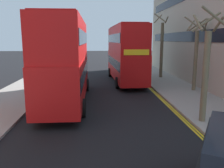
{
  "coord_description": "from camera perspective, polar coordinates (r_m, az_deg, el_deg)",
  "views": [
    {
      "loc": [
        -0.25,
        -1.87,
        4.25
      ],
      "look_at": [
        0.5,
        11.0,
        1.8
      ],
      "focal_mm": 37.35,
      "sensor_mm": 36.0,
      "label": 1
    }
  ],
  "objects": [
    {
      "name": "kerb_line_outer",
      "position": [
        17.07,
        12.62,
        -3.9
      ],
      "size": [
        0.1,
        56.0,
        0.01
      ],
      "primitive_type": "cube",
      "color": "yellow",
      "rests_on": "ground"
    },
    {
      "name": "kerb_line_inner",
      "position": [
        17.03,
        12.1,
        -3.92
      ],
      "size": [
        0.1,
        56.0,
        0.01
      ],
      "primitive_type": "cube",
      "color": "yellow",
      "rests_on": "ground"
    },
    {
      "name": "double_decker_bus_away",
      "position": [
        16.09,
        -11.22,
        6.21
      ],
      "size": [
        2.91,
        10.84,
        5.64
      ],
      "color": "red",
      "rests_on": "ground"
    },
    {
      "name": "sidewalk_left",
      "position": [
        19.38,
        -22.07,
        -2.49
      ],
      "size": [
        4.0,
        80.0,
        0.14
      ],
      "primitive_type": "cube",
      "color": "gray",
      "rests_on": "ground"
    },
    {
      "name": "street_tree_near",
      "position": [
        26.37,
        12.04,
        8.61
      ],
      "size": [
        1.5,
        1.97,
        6.9
      ],
      "color": "#6B6047",
      "rests_on": "sidewalk_right"
    },
    {
      "name": "street_tree_mid",
      "position": [
        20.21,
        19.85,
        6.97
      ],
      "size": [
        2.24,
        2.25,
        5.99
      ],
      "color": "#6B6047",
      "rests_on": "sidewalk_right"
    },
    {
      "name": "sidewalk_right",
      "position": [
        19.55,
        16.96,
        -2.05
      ],
      "size": [
        4.0,
        80.0,
        0.14
      ],
      "primitive_type": "cube",
      "color": "gray",
      "rests_on": "ground"
    },
    {
      "name": "street_tree_far",
      "position": [
        12.46,
        21.99,
        3.48
      ],
      "size": [
        1.59,
        1.65,
        5.61
      ],
      "color": "#6B6047",
      "rests_on": "sidewalk_right"
    },
    {
      "name": "double_decker_bus_oncoming",
      "position": [
        23.69,
        3.29,
        7.8
      ],
      "size": [
        3.16,
        10.91,
        5.64
      ],
      "color": "#B20F0F",
      "rests_on": "ground"
    }
  ]
}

